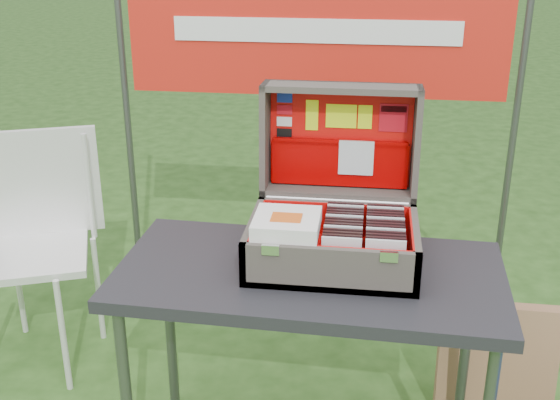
# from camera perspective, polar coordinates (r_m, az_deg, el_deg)

# --- Properties ---
(table) EXTENTS (1.20, 0.63, 0.74)m
(table) POSITION_cam_1_polar(r_m,az_deg,el_deg) (2.35, 2.28, -13.66)
(table) COLOR #29292E
(table) RESTS_ON ground
(table_top) EXTENTS (1.20, 0.63, 0.04)m
(table_top) POSITION_cam_1_polar(r_m,az_deg,el_deg) (2.17, 2.42, -6.14)
(table_top) COLOR #29292E
(table_top) RESTS_ON ground
(table_leg_bl) EXTENTS (0.04, 0.04, 0.70)m
(table_leg_bl) POSITION_cam_1_polar(r_m,az_deg,el_deg) (2.64, -8.94, -10.01)
(table_leg_bl) COLOR #59595B
(table_leg_bl) RESTS_ON ground
(table_leg_br) EXTENTS (0.04, 0.04, 0.70)m
(table_leg_br) POSITION_cam_1_polar(r_m,az_deg,el_deg) (2.58, 14.86, -11.46)
(table_leg_br) COLOR #59595B
(table_leg_br) RESTS_ON ground
(suitcase) EXTENTS (0.52, 0.53, 0.50)m
(suitcase) POSITION_cam_1_polar(r_m,az_deg,el_deg) (2.15, 4.54, 1.49)
(suitcase) COLOR #5F564C
(suitcase) RESTS_ON table
(suitcase_base_bottom) EXTENTS (0.52, 0.37, 0.02)m
(suitcase_base_bottom) POSITION_cam_1_polar(r_m,az_deg,el_deg) (2.19, 4.26, -4.98)
(suitcase_base_bottom) COLOR #5F564C
(suitcase_base_bottom) RESTS_ON table_top
(suitcase_base_wall_front) EXTENTS (0.52, 0.02, 0.14)m
(suitcase_base_wall_front) POSITION_cam_1_polar(r_m,az_deg,el_deg) (2.01, 3.99, -5.73)
(suitcase_base_wall_front) COLOR #5F564C
(suitcase_base_wall_front) RESTS_ON table_top
(suitcase_base_wall_back) EXTENTS (0.52, 0.02, 0.14)m
(suitcase_base_wall_back) POSITION_cam_1_polar(r_m,az_deg,el_deg) (2.32, 4.57, -1.74)
(suitcase_base_wall_back) COLOR #5F564C
(suitcase_base_wall_back) RESTS_ON table_top
(suitcase_base_wall_left) EXTENTS (0.02, 0.37, 0.14)m
(suitcase_base_wall_left) POSITION_cam_1_polar(r_m,az_deg,el_deg) (2.19, -2.21, -3.22)
(suitcase_base_wall_left) COLOR #5F564C
(suitcase_base_wall_left) RESTS_ON table_top
(suitcase_base_wall_right) EXTENTS (0.02, 0.37, 0.14)m
(suitcase_base_wall_right) POSITION_cam_1_polar(r_m,az_deg,el_deg) (2.16, 10.88, -3.91)
(suitcase_base_wall_right) COLOR #5F564C
(suitcase_base_wall_right) RESTS_ON table_top
(suitcase_liner_floor) EXTENTS (0.48, 0.33, 0.01)m
(suitcase_liner_floor) POSITION_cam_1_polar(r_m,az_deg,el_deg) (2.18, 4.27, -4.67)
(suitcase_liner_floor) COLOR red
(suitcase_liner_floor) RESTS_ON suitcase_base_bottom
(suitcase_latch_left) EXTENTS (0.05, 0.01, 0.03)m
(suitcase_latch_left) POSITION_cam_1_polar(r_m,az_deg,el_deg) (1.99, -0.78, -4.07)
(suitcase_latch_left) COLOR silver
(suitcase_latch_left) RESTS_ON suitcase_base_wall_front
(suitcase_latch_right) EXTENTS (0.05, 0.01, 0.03)m
(suitcase_latch_right) POSITION_cam_1_polar(r_m,az_deg,el_deg) (1.97, 8.85, -4.58)
(suitcase_latch_right) COLOR silver
(suitcase_latch_right) RESTS_ON suitcase_base_wall_front
(suitcase_hinge) EXTENTS (0.46, 0.02, 0.02)m
(suitcase_hinge) POSITION_cam_1_polar(r_m,az_deg,el_deg) (2.30, 4.64, -0.06)
(suitcase_hinge) COLOR silver
(suitcase_hinge) RESTS_ON suitcase_base_wall_back
(suitcase_lid_back) EXTENTS (0.52, 0.04, 0.37)m
(suitcase_lid_back) POSITION_cam_1_polar(r_m,az_deg,el_deg) (2.37, 4.96, 5.15)
(suitcase_lid_back) COLOR #5F564C
(suitcase_lid_back) RESTS_ON suitcase_base_wall_back
(suitcase_lid_rim_far) EXTENTS (0.52, 0.14, 0.03)m
(suitcase_lid_rim_far) POSITION_cam_1_polar(r_m,az_deg,el_deg) (2.28, 5.04, 9.06)
(suitcase_lid_rim_far) COLOR #5F564C
(suitcase_lid_rim_far) RESTS_ON suitcase_lid_back
(suitcase_lid_rim_near) EXTENTS (0.52, 0.14, 0.03)m
(suitcase_lid_rim_near) POSITION_cam_1_polar(r_m,az_deg,el_deg) (2.36, 4.74, 0.71)
(suitcase_lid_rim_near) COLOR #5F564C
(suitcase_lid_rim_near) RESTS_ON suitcase_lid_back
(suitcase_lid_rim_left) EXTENTS (0.02, 0.16, 0.38)m
(suitcase_lid_rim_left) POSITION_cam_1_polar(r_m,az_deg,el_deg) (2.34, -1.21, 5.06)
(suitcase_lid_rim_left) COLOR #5F564C
(suitcase_lid_rim_left) RESTS_ON suitcase_lid_back
(suitcase_lid_rim_right) EXTENTS (0.02, 0.16, 0.38)m
(suitcase_lid_rim_right) POSITION_cam_1_polar(r_m,az_deg,el_deg) (2.32, 11.03, 4.50)
(suitcase_lid_rim_right) COLOR #5F564C
(suitcase_lid_rim_right) RESTS_ON suitcase_lid_back
(suitcase_lid_liner) EXTENTS (0.47, 0.02, 0.32)m
(suitcase_lid_liner) POSITION_cam_1_polar(r_m,az_deg,el_deg) (2.36, 4.94, 5.08)
(suitcase_lid_liner) COLOR red
(suitcase_lid_liner) RESTS_ON suitcase_lid_back
(suitcase_liner_wall_front) EXTENTS (0.48, 0.01, 0.12)m
(suitcase_liner_wall_front) POSITION_cam_1_polar(r_m,az_deg,el_deg) (2.01, 4.02, -5.30)
(suitcase_liner_wall_front) COLOR red
(suitcase_liner_wall_front) RESTS_ON suitcase_base_bottom
(suitcase_liner_wall_back) EXTENTS (0.48, 0.01, 0.12)m
(suitcase_liner_wall_back) POSITION_cam_1_polar(r_m,az_deg,el_deg) (2.30, 4.56, -1.64)
(suitcase_liner_wall_back) COLOR red
(suitcase_liner_wall_back) RESTS_ON suitcase_base_bottom
(suitcase_liner_wall_left) EXTENTS (0.01, 0.33, 0.12)m
(suitcase_liner_wall_left) POSITION_cam_1_polar(r_m,az_deg,el_deg) (2.18, -1.87, -3.00)
(suitcase_liner_wall_left) COLOR red
(suitcase_liner_wall_left) RESTS_ON suitcase_base_bottom
(suitcase_liner_wall_right) EXTENTS (0.01, 0.33, 0.12)m
(suitcase_liner_wall_right) POSITION_cam_1_polar(r_m,az_deg,el_deg) (2.16, 10.55, -3.65)
(suitcase_liner_wall_right) COLOR red
(suitcase_liner_wall_right) RESTS_ON suitcase_base_bottom
(suitcase_lid_pocket) EXTENTS (0.46, 0.04, 0.15)m
(suitcase_lid_pocket) POSITION_cam_1_polar(r_m,az_deg,el_deg) (2.36, 4.84, 2.96)
(suitcase_lid_pocket) COLOR #A00000
(suitcase_lid_pocket) RESTS_ON suitcase_lid_liner
(suitcase_pocket_edge) EXTENTS (0.45, 0.02, 0.02)m
(suitcase_pocket_edge) POSITION_cam_1_polar(r_m,az_deg,el_deg) (2.34, 4.90, 4.66)
(suitcase_pocket_edge) COLOR #A00000
(suitcase_pocket_edge) RESTS_ON suitcase_lid_pocket
(suitcase_pocket_cd) EXTENTS (0.12, 0.02, 0.12)m
(suitcase_pocket_cd) POSITION_cam_1_polar(r_m,az_deg,el_deg) (2.34, 6.20, 3.43)
(suitcase_pocket_cd) COLOR silver
(suitcase_pocket_cd) RESTS_ON suitcase_lid_pocket
(lid_sticker_cc_a) EXTENTS (0.05, 0.00, 0.03)m
(lid_sticker_cc_a) POSITION_cam_1_polar(r_m,az_deg,el_deg) (2.34, 0.38, 8.30)
(lid_sticker_cc_a) COLOR #1933B2
(lid_sticker_cc_a) RESTS_ON suitcase_lid_liner
(lid_sticker_cc_b) EXTENTS (0.05, 0.00, 0.03)m
(lid_sticker_cc_b) POSITION_cam_1_polar(r_m,az_deg,el_deg) (2.35, 0.37, 7.35)
(lid_sticker_cc_b) COLOR red
(lid_sticker_cc_b) RESTS_ON suitcase_lid_liner
(lid_sticker_cc_c) EXTENTS (0.05, 0.00, 0.03)m
(lid_sticker_cc_c) POSITION_cam_1_polar(r_m,az_deg,el_deg) (2.36, 0.36, 6.39)
(lid_sticker_cc_c) COLOR white
(lid_sticker_cc_c) RESTS_ON suitcase_lid_liner
(lid_sticker_cc_d) EXTENTS (0.05, 0.00, 0.03)m
(lid_sticker_cc_d) POSITION_cam_1_polar(r_m,az_deg,el_deg) (2.37, 0.35, 5.45)
(lid_sticker_cc_d) COLOR black
(lid_sticker_cc_d) RESTS_ON suitcase_lid_liner
(lid_card_neon_tall) EXTENTS (0.04, 0.01, 0.10)m
(lid_card_neon_tall) POSITION_cam_1_polar(r_m,az_deg,el_deg) (2.34, 2.62, 6.90)
(lid_card_neon_tall) COLOR #D3EF14
(lid_card_neon_tall) RESTS_ON suitcase_lid_liner
(lid_card_neon_main) EXTENTS (0.10, 0.01, 0.08)m
(lid_card_neon_main) POSITION_cam_1_polar(r_m,az_deg,el_deg) (2.34, 5.00, 6.80)
(lid_card_neon_main) COLOR #D3EF14
(lid_card_neon_main) RESTS_ON suitcase_lid_liner
(lid_card_neon_small) EXTENTS (0.05, 0.01, 0.08)m
(lid_card_neon_small) POSITION_cam_1_polar(r_m,az_deg,el_deg) (2.34, 6.93, 6.71)
(lid_card_neon_small) COLOR #D3EF14
(lid_card_neon_small) RESTS_ON suitcase_lid_liner
(lid_sticker_band) EXTENTS (0.09, 0.01, 0.09)m
(lid_sticker_band) POSITION_cam_1_polar(r_m,az_deg,el_deg) (2.34, 9.20, 6.60)
(lid_sticker_band) COLOR red
(lid_sticker_band) RESTS_ON suitcase_lid_liner
(lid_sticker_band_bar) EXTENTS (0.08, 0.00, 0.02)m
(lid_sticker_band_bar) POSITION_cam_1_polar(r_m,az_deg,el_deg) (2.33, 9.25, 7.32)
(lid_sticker_band_bar) COLOR black
(lid_sticker_band_bar) RESTS_ON suitcase_lid_liner
(cd_left_0) EXTENTS (0.11, 0.01, 0.13)m
(cd_left_0) POSITION_cam_1_polar(r_m,az_deg,el_deg) (2.03, 4.99, -4.75)
(cd_left_0) COLOR silver
(cd_left_0) RESTS_ON suitcase_liner_floor
(cd_left_1) EXTENTS (0.11, 0.01, 0.13)m
(cd_left_1) POSITION_cam_1_polar(r_m,az_deg,el_deg) (2.04, 5.02, -4.49)
(cd_left_1) COLOR black
(cd_left_1) RESTS_ON suitcase_liner_floor
(cd_left_2) EXTENTS (0.11, 0.01, 0.13)m
(cd_left_2) POSITION_cam_1_polar(r_m,az_deg,el_deg) (2.06, 5.04, -4.24)
(cd_left_2) COLOR black
(cd_left_2) RESTS_ON suitcase_liner_floor
(cd_left_3) EXTENTS (0.11, 0.01, 0.13)m
(cd_left_3) POSITION_cam_1_polar(r_m,az_deg,el_deg) (2.08, 5.07, -4.00)
(cd_left_3) COLOR black
(cd_left_3) RESTS_ON suitcase_liner_floor
(cd_left_4) EXTENTS (0.11, 0.01, 0.13)m
(cd_left_4) POSITION_cam_1_polar(r_m,az_deg,el_deg) (2.10, 5.10, -3.76)
(cd_left_4) COLOR silver
(cd_left_4) RESTS_ON suitcase_liner_floor
(cd_left_5) EXTENTS (0.11, 0.01, 0.13)m
(cd_left_5) POSITION_cam_1_polar(r_m,az_deg,el_deg) (2.12, 5.13, -3.52)
(cd_left_5) COLOR black
(cd_left_5) RESTS_ON suitcase_liner_floor
(cd_left_6) EXTENTS (0.11, 0.01, 0.13)m
(cd_left_6) POSITION_cam_1_polar(r_m,az_deg,el_deg) (2.13, 5.15, -3.28)
(cd_left_6) COLOR black
(cd_left_6) RESTS_ON suitcase_liner_floor
(cd_left_7) EXTENTS (0.11, 0.01, 0.13)m
(cd_left_7) POSITION_cam_1_polar(r_m,az_deg,el_deg) (2.15, 5.18, -3.06)
(cd_left_7) COLOR black
(cd_left_7) RESTS_ON suitcase_liner_floor
(cd_left_8) EXTENTS (0.11, 0.01, 0.13)m
(cd_left_8) POSITION_cam_1_polar(r_m,az_deg,el_deg) (2.17, 5.21, -2.83)
(cd_left_8) COLOR silver
(cd_left_8) RESTS_ON suitcase_liner_floor
(cd_left_9) EXTENTS (0.11, 0.01, 0.13)m
(cd_left_9) POSITION_cam_1_polar(r_m,az_deg,el_deg) (2.19, 5.23, -2.61)
(cd_left_9) COLOR black
(cd_left_9) RESTS_ON suitcase_liner_floor
(cd_left_10) EXTENTS (0.11, 0.01, 0.13)m
(cd_left_10) POSITION_cam_1_polar(r_m,az_deg,el_deg) (2.21, 5.26, -2.39)
(cd_left_10) COLOR black
(cd_left_10) RESTS_ON suitcase_liner_floor
(cd_left_11) EXTENTS (0.11, 0.01, 0.13)m
(cd_left_11) POSITION_cam_1_polar(r_m,az_deg,el_deg) (2.23, 5.28, -2.18)
(cd_left_11) COLOR black
(cd_left_11) RESTS_ON suitcase_liner_floor
(cd_left_12) EXTENTS (0.11, 0.01, 0.13)m
(cd_left_12) POSITION_cam_1_polar(r_m,az_deg,el_deg) (2.25, 5.31, -1.96)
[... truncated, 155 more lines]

